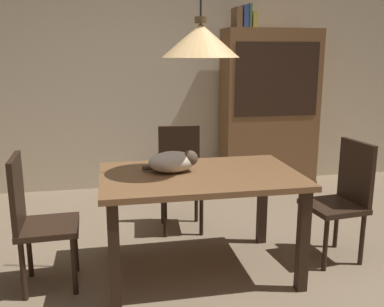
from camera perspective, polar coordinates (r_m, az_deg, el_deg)
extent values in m
plane|color=#847056|center=(3.00, 2.05, -18.70)|extent=(10.00, 10.00, 0.00)
cube|color=beige|center=(5.16, -4.61, 11.62)|extent=(6.40, 0.10, 2.90)
cube|color=brown|center=(3.06, 1.06, -3.01)|extent=(1.40, 0.90, 0.04)
cube|color=black|center=(2.77, -10.21, -13.35)|extent=(0.07, 0.07, 0.71)
cube|color=black|center=(3.03, 14.41, -11.13)|extent=(0.07, 0.07, 0.71)
cube|color=black|center=(3.48, -10.46, -7.69)|extent=(0.07, 0.07, 0.71)
cube|color=black|center=(3.70, 9.25, -6.40)|extent=(0.07, 0.07, 0.71)
cube|color=black|center=(3.12, -18.41, -9.18)|extent=(0.42, 0.42, 0.04)
cube|color=black|center=(3.06, -22.13, -4.77)|extent=(0.05, 0.38, 0.48)
cylinder|color=black|center=(3.06, -15.27, -14.09)|extent=(0.04, 0.04, 0.41)
cylinder|color=black|center=(3.35, -15.13, -11.62)|extent=(0.04, 0.04, 0.41)
cylinder|color=black|center=(3.09, -21.40, -14.26)|extent=(0.04, 0.04, 0.41)
cylinder|color=black|center=(3.38, -20.68, -11.81)|extent=(0.04, 0.04, 0.41)
cube|color=black|center=(3.90, -1.43, -4.05)|extent=(0.42, 0.42, 0.04)
cube|color=black|center=(4.00, -1.72, 0.26)|extent=(0.38, 0.06, 0.48)
cylinder|color=black|center=(3.81, -3.57, -8.08)|extent=(0.04, 0.04, 0.41)
cylinder|color=black|center=(3.84, 1.25, -7.87)|extent=(0.04, 0.04, 0.41)
cylinder|color=black|center=(4.11, -3.88, -6.48)|extent=(0.04, 0.04, 0.41)
cylinder|color=black|center=(4.14, 0.57, -6.30)|extent=(0.04, 0.04, 0.41)
cube|color=black|center=(3.51, 18.15, -6.65)|extent=(0.44, 0.44, 0.04)
cube|color=black|center=(3.54, 20.83, -2.29)|extent=(0.08, 0.38, 0.48)
cylinder|color=black|center=(3.63, 14.34, -9.55)|extent=(0.04, 0.04, 0.41)
cylinder|color=black|center=(3.39, 17.19, -11.43)|extent=(0.04, 0.04, 0.41)
cylinder|color=black|center=(3.80, 18.51, -8.79)|extent=(0.04, 0.04, 0.41)
cylinder|color=black|center=(3.57, 21.52, -10.50)|extent=(0.04, 0.04, 0.41)
ellipsoid|color=beige|center=(3.07, -2.64, -1.10)|extent=(0.36, 0.25, 0.15)
sphere|color=brown|center=(3.07, -0.24, -0.62)|extent=(0.11, 0.11, 0.11)
cylinder|color=brown|center=(3.13, -4.95, -1.83)|extent=(0.18, 0.04, 0.04)
cone|color=#E5B775|center=(2.94, 1.14, 14.69)|extent=(0.52, 0.52, 0.22)
cylinder|color=#513D23|center=(2.95, 1.15, 17.22)|extent=(0.08, 0.08, 0.04)
cube|color=brown|center=(5.19, 10.09, 5.64)|extent=(1.10, 0.44, 1.85)
cube|color=black|center=(4.95, 11.20, 9.55)|extent=(0.97, 0.01, 0.81)
cube|color=black|center=(5.37, 9.72, -3.76)|extent=(1.12, 0.45, 0.08)
cube|color=brown|center=(5.03, 5.92, 17.37)|extent=(0.06, 0.24, 0.22)
cube|color=#384C93|center=(5.05, 6.77, 17.44)|extent=(0.06, 0.24, 0.24)
cube|color=#427A4C|center=(5.07, 7.42, 17.52)|extent=(0.03, 0.20, 0.26)
cube|color=gold|center=(5.08, 7.98, 17.04)|extent=(0.04, 0.20, 0.18)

